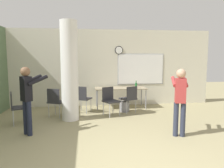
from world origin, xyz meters
TOP-DOWN VIEW (x-y plane):
  - wall_back at (0.03, 5.06)m, footprint 8.00×0.15m
  - support_pillar at (-1.19, 3.20)m, footprint 0.48×0.48m
  - folding_table at (0.49, 4.52)m, footprint 1.80×0.72m
  - bottle_on_table at (1.01, 4.37)m, footprint 0.07×0.07m
  - waste_bin at (0.52, 3.93)m, footprint 0.29×0.29m
  - chair_table_right at (0.65, 3.77)m, footprint 0.59×0.59m
  - chair_near_pillar at (-1.63, 3.54)m, footprint 0.58×0.58m
  - chair_table_left at (-0.84, 3.97)m, footprint 0.58×0.58m
  - chair_table_front at (0.00, 3.54)m, footprint 0.59×0.59m
  - chair_by_left_wall at (-2.56, 2.92)m, footprint 0.56×0.56m
  - person_playing_side at (1.35, 1.56)m, footprint 0.45×0.64m
  - person_watching_back at (-2.06, 2.07)m, footprint 0.61×0.59m

SIDE VIEW (x-z plane):
  - waste_bin at x=0.52m, z-range 0.00..0.35m
  - chair_table_right at x=0.65m, z-range 0.08..0.95m
  - chair_near_pillar at x=-1.63m, z-range 0.08..0.95m
  - chair_table_left at x=-0.84m, z-range 0.08..0.95m
  - chair_table_front at x=0.00m, z-range 0.08..0.95m
  - chair_by_left_wall at x=-2.56m, z-range 0.08..0.95m
  - folding_table at x=0.49m, z-range 0.32..1.04m
  - bottle_on_table at x=1.01m, z-range 0.69..0.95m
  - person_playing_side at x=1.35m, z-range 0.14..1.67m
  - person_watching_back at x=-2.06m, z-range 0.14..1.71m
  - wall_back at x=0.03m, z-range 0.00..2.80m
  - support_pillar at x=-1.19m, z-range 0.00..2.80m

